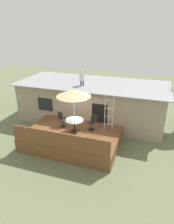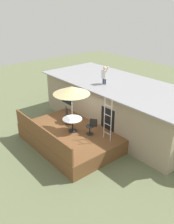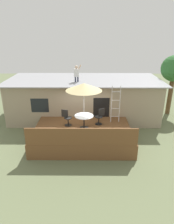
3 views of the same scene
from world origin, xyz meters
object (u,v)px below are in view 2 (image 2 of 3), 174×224
at_px(patio_umbrella, 72,90).
at_px(patio_table, 72,121).
at_px(step_ladder, 108,120).
at_px(patio_chair_left, 67,116).
at_px(person_figure, 105,74).
at_px(patio_chair_right, 91,126).

bearing_deg(patio_umbrella, patio_table, 1.19).
distance_m(step_ladder, patio_chair_left, 2.89).
relative_size(patio_table, patio_umbrella, 0.41).
xyz_separation_m(step_ladder, person_figure, (-2.32, 1.94, 1.47)).
bearing_deg(patio_chair_right, patio_umbrella, 0.00).
distance_m(person_figure, patio_chair_right, 3.38).
bearing_deg(person_figure, patio_umbrella, -79.42).
relative_size(patio_table, step_ladder, 0.47).
height_order(patio_table, step_ladder, step_ladder).
bearing_deg(step_ladder, patio_umbrella, -155.26).
distance_m(patio_chair_left, patio_chair_right, 1.88).
height_order(patio_table, patio_umbrella, patio_umbrella).
bearing_deg(patio_chair_left, patio_umbrella, -0.00).
xyz_separation_m(step_ladder, patio_chair_right, (-0.91, -0.28, -0.64)).
bearing_deg(step_ladder, patio_chair_right, -162.75).
xyz_separation_m(person_figure, patio_chair_right, (1.41, -2.23, -2.12)).
bearing_deg(person_figure, patio_table, -79.42).
relative_size(step_ladder, patio_chair_left, 2.39).
xyz_separation_m(patio_table, patio_chair_left, (-0.98, 0.37, -0.13)).
bearing_deg(patio_chair_right, person_figure, -89.17).
bearing_deg(patio_chair_left, patio_chair_right, 26.11).
relative_size(patio_chair_left, patio_chair_right, 1.00).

